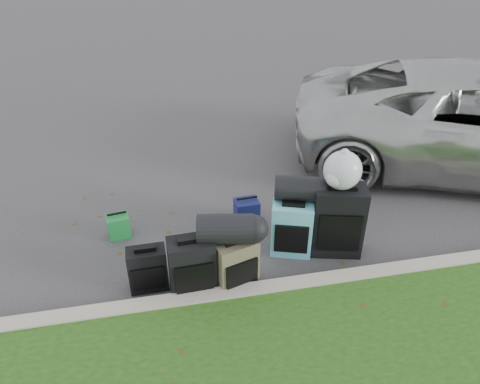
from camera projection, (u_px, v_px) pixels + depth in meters
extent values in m
plane|color=#383535|center=(251.00, 238.00, 5.71)|extent=(120.00, 120.00, 0.00)
cube|color=#9E937F|center=(272.00, 290.00, 4.84)|extent=(120.00, 0.18, 0.15)
cube|color=black|center=(148.00, 269.00, 4.86)|extent=(0.40, 0.23, 0.50)
cube|color=black|center=(192.00, 267.00, 4.76)|extent=(0.47, 0.30, 0.67)
cube|color=#48422F|center=(235.00, 264.00, 4.85)|extent=(0.49, 0.38, 0.59)
cube|color=teal|center=(292.00, 229.00, 5.32)|extent=(0.52, 0.40, 0.65)
cube|color=black|center=(338.00, 220.00, 5.29)|extent=(0.64, 0.47, 0.85)
cube|color=#1C8135|center=(119.00, 226.00, 5.67)|extent=(0.28, 0.24, 0.29)
cube|color=navy|center=(247.00, 211.00, 5.91)|extent=(0.31, 0.25, 0.31)
cylinder|color=black|center=(226.00, 229.00, 4.62)|extent=(0.61, 0.40, 0.31)
cylinder|color=black|center=(298.00, 188.00, 5.17)|extent=(0.56, 0.42, 0.28)
sphere|color=silver|center=(343.00, 170.00, 4.97)|extent=(0.41, 0.41, 0.41)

